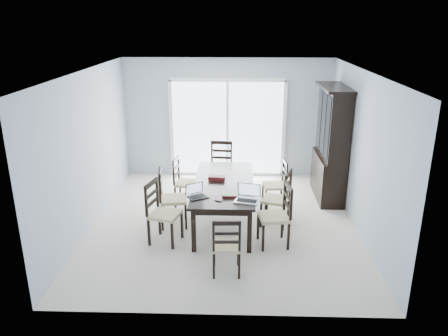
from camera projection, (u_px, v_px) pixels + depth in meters
The scene contains 24 objects.
floor at pixel (224, 223), 7.62m from camera, with size 5.00×5.00×0.00m, color beige.
ceiling at pixel (224, 71), 6.77m from camera, with size 5.00×5.00×0.00m, color white.
back_wall at pixel (227, 118), 9.56m from camera, with size 4.50×0.02×2.60m, color #9DAABB.
wall_left at pixel (89, 150), 7.26m from camera, with size 0.02×5.00×2.60m, color #9DAABB.
wall_right at pixel (361, 153), 7.12m from camera, with size 0.02×5.00×2.60m, color #9DAABB.
balcony at pixel (228, 163), 10.94m from camera, with size 4.50×2.00×0.10m, color gray.
railing at pixel (229, 130), 11.69m from camera, with size 4.50×0.06×1.10m, color #99999E.
dining_table at pixel (224, 187), 7.40m from camera, with size 1.00×2.20×0.75m.
china_hutch at pixel (331, 145), 8.39m from camera, with size 0.50×1.38×2.20m.
sliding_door at pixel (227, 128), 9.60m from camera, with size 2.52×0.05×2.18m.
chair_left_near at pixel (159, 206), 6.80m from camera, with size 0.54×0.54×1.16m.
chair_left_mid at pixel (167, 192), 7.34m from camera, with size 0.51×0.50×1.16m.
chair_left_far at pixel (182, 176), 8.20m from camera, with size 0.46×0.45×1.06m.
chair_right_near at pixel (280, 208), 6.70m from camera, with size 0.51×0.50×1.16m.
chair_right_mid at pixel (281, 193), 7.34m from camera, with size 0.55×0.54×1.13m.
chair_right_far at pixel (279, 179), 8.09m from camera, with size 0.45×0.43×1.05m.
chair_end_near at pixel (226, 241), 5.89m from camera, with size 0.40×0.41×1.01m.
chair_end_far at pixel (221, 161), 8.88m from camera, with size 0.48×0.49×1.18m.
laptop_dark at pixel (198, 194), 6.74m from camera, with size 0.37×0.34×0.21m.
laptop_silver at pixel (247, 198), 6.59m from camera, with size 0.42×0.33×0.25m.
book_stack at pixel (230, 195), 6.81m from camera, with size 0.24×0.19×0.04m.
cell_phone at pixel (219, 201), 6.62m from camera, with size 0.12×0.05×0.01m, color black.
game_box at pixel (217, 178), 7.48m from camera, with size 0.28×0.14×0.07m, color #4F150F.
hot_tub at pixel (189, 144), 10.83m from camera, with size 1.81×1.65×0.86m.
Camera 1 is at (0.23, -6.89, 3.38)m, focal length 35.00 mm.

